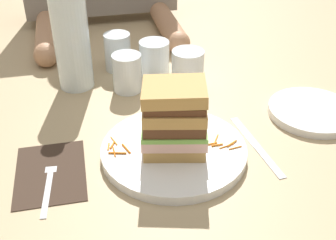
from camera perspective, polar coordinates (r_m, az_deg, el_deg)
name	(u,v)px	position (r m, az deg, el deg)	size (l,w,h in m)	color
ground_plane	(175,157)	(0.80, 0.92, -4.94)	(3.00, 3.00, 0.00)	tan
main_plate	(172,151)	(0.80, 0.48, -4.10)	(0.27, 0.27, 0.02)	white
sandwich	(172,118)	(0.76, 0.55, 0.23)	(0.13, 0.12, 0.13)	tan
carrot_shred_0	(126,149)	(0.79, -5.55, -3.77)	(0.00, 0.00, 0.03)	orange
carrot_shred_1	(114,152)	(0.78, -7.12, -4.21)	(0.00, 0.00, 0.03)	orange
carrot_shred_2	(114,141)	(0.81, -7.16, -2.73)	(0.00, 0.00, 0.03)	orange
carrot_shred_3	(117,153)	(0.78, -6.70, -4.35)	(0.00, 0.00, 0.03)	orange
carrot_shred_4	(109,147)	(0.80, -7.86, -3.49)	(0.00, 0.00, 0.02)	orange
carrot_shred_5	(113,145)	(0.80, -7.34, -3.26)	(0.00, 0.00, 0.02)	orange
carrot_shred_6	(232,143)	(0.81, 8.43, -3.07)	(0.00, 0.00, 0.03)	orange
carrot_shred_7	(235,148)	(0.80, 8.88, -3.64)	(0.00, 0.00, 0.03)	orange
carrot_shred_8	(217,145)	(0.80, 6.51, -3.29)	(0.00, 0.00, 0.02)	orange
carrot_shred_9	(227,146)	(0.80, 7.77, -3.42)	(0.00, 0.00, 0.03)	orange
carrot_shred_10	(216,139)	(0.81, 6.37, -2.54)	(0.00, 0.00, 0.03)	orange
carrot_shred_11	(211,145)	(0.80, 5.71, -3.32)	(0.00, 0.00, 0.03)	orange
napkin_dark	(51,172)	(0.79, -15.26, -6.68)	(0.12, 0.17, 0.00)	#38281E
fork	(49,179)	(0.77, -15.46, -7.57)	(0.03, 0.17, 0.00)	silver
knife	(258,147)	(0.84, 11.75, -3.50)	(0.03, 0.20, 0.00)	silver
juice_glass	(188,73)	(0.98, 2.61, 6.27)	(0.07, 0.07, 0.10)	white
water_bottle	(71,34)	(0.99, -12.72, 11.00)	(0.08, 0.08, 0.28)	silver
empty_tumbler_0	(127,73)	(0.99, -5.41, 6.24)	(0.07, 0.07, 0.09)	silver
empty_tumbler_1	(118,52)	(1.09, -6.65, 8.92)	(0.07, 0.07, 0.09)	silver
empty_tumbler_2	(154,58)	(1.06, -1.81, 8.24)	(0.07, 0.07, 0.08)	silver
side_plate	(312,111)	(0.96, 18.51, 1.09)	(0.18, 0.18, 0.02)	white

